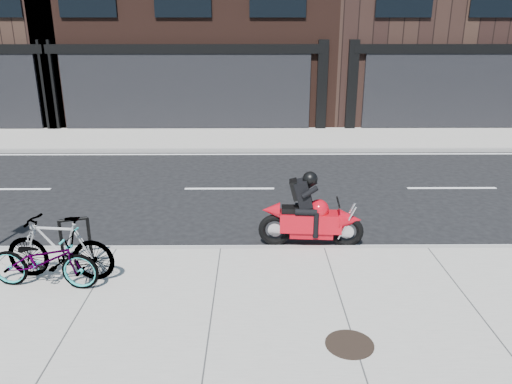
{
  "coord_description": "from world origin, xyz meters",
  "views": [
    {
      "loc": [
        0.61,
        -10.71,
        4.27
      ],
      "look_at": [
        0.69,
        -0.9,
        0.9
      ],
      "focal_mm": 35.0,
      "sensor_mm": 36.0,
      "label": 1
    }
  ],
  "objects_px": {
    "bike_rack": "(75,237)",
    "bicycle_rear": "(59,248)",
    "motorcycle": "(316,216)",
    "manhole_cover": "(350,344)",
    "bicycle_front": "(44,260)"
  },
  "relations": [
    {
      "from": "bicycle_front",
      "to": "bicycle_rear",
      "type": "xyz_separation_m",
      "value": [
        0.16,
        0.28,
        0.09
      ]
    },
    {
      "from": "bicycle_front",
      "to": "manhole_cover",
      "type": "bearing_deg",
      "value": -103.02
    },
    {
      "from": "bike_rack",
      "to": "manhole_cover",
      "type": "height_order",
      "value": "bike_rack"
    },
    {
      "from": "motorcycle",
      "to": "bicycle_rear",
      "type": "bearing_deg",
      "value": -156.82
    },
    {
      "from": "motorcycle",
      "to": "manhole_cover",
      "type": "bearing_deg",
      "value": -84.62
    },
    {
      "from": "bike_rack",
      "to": "manhole_cover",
      "type": "distance_m",
      "value": 5.09
    },
    {
      "from": "bicycle_rear",
      "to": "manhole_cover",
      "type": "bearing_deg",
      "value": 73.87
    },
    {
      "from": "bike_rack",
      "to": "bicycle_rear",
      "type": "bearing_deg",
      "value": -98.58
    },
    {
      "from": "bike_rack",
      "to": "motorcycle",
      "type": "relative_size",
      "value": 0.42
    },
    {
      "from": "bicycle_front",
      "to": "bicycle_rear",
      "type": "distance_m",
      "value": 0.34
    },
    {
      "from": "bike_rack",
      "to": "motorcycle",
      "type": "distance_m",
      "value": 4.5
    },
    {
      "from": "bicycle_front",
      "to": "manhole_cover",
      "type": "height_order",
      "value": "bicycle_front"
    },
    {
      "from": "bike_rack",
      "to": "motorcycle",
      "type": "xyz_separation_m",
      "value": [
        4.39,
        0.99,
        -0.02
      ]
    },
    {
      "from": "bicycle_rear",
      "to": "bike_rack",
      "type": "bearing_deg",
      "value": 177.98
    },
    {
      "from": "bike_rack",
      "to": "bicycle_rear",
      "type": "relative_size",
      "value": 0.47
    }
  ]
}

